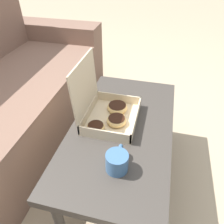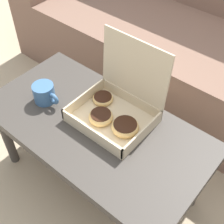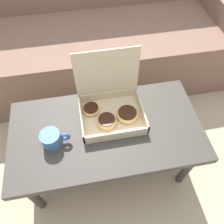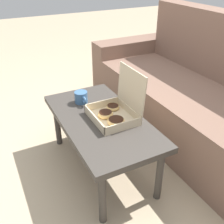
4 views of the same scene
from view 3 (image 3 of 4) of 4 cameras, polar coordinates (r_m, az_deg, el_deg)
The scene contains 5 objects.
ground_plane at distance 1.49m, azimuth -1.72°, elevation -9.90°, with size 12.00×12.00×0.00m, color tan.
couch at distance 1.79m, azimuth -6.50°, elevation 19.17°, with size 2.31×0.83×0.97m.
coffee_table at distance 1.12m, azimuth -1.46°, elevation -5.71°, with size 0.95×0.50×0.42m.
pastry_box at distance 1.09m, azimuth -0.27°, elevation 1.39°, with size 0.31×0.28×0.32m.
coffee_mug at distance 1.04m, azimuth -15.35°, elevation -6.84°, with size 0.14×0.09×0.08m.
Camera 3 is at (-0.07, -0.64, 1.35)m, focal length 35.00 mm.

